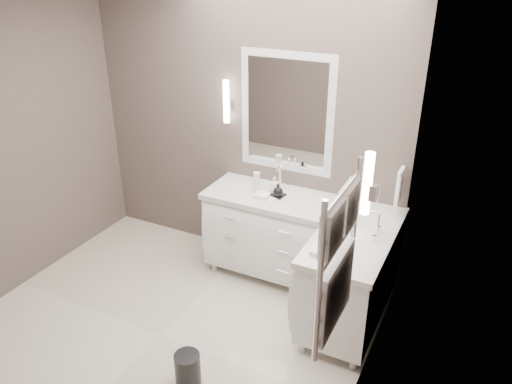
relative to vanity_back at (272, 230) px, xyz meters
The scene contains 18 objects.
floor 1.39m from the vanity_back, 110.17° to the right, with size 3.20×3.00×0.01m, color beige.
wall_back 1.01m from the vanity_back, 148.11° to the left, with size 3.20×0.01×2.70m, color #534642.
wall_right 1.89m from the vanity_back, 46.69° to the right, with size 0.01×3.00×2.70m, color #534642.
vanity_back is the anchor object (origin of this frame).
vanity_right 0.93m from the vanity_back, 20.38° to the right, with size 0.59×1.24×0.97m.
mirror_back 1.10m from the vanity_back, 90.00° to the left, with size 0.90×0.02×1.10m.
mirror_right 1.62m from the vanity_back, 20.48° to the right, with size 0.02×0.90×1.10m.
sconce_back 1.27m from the vanity_back, 160.98° to the left, with size 0.06×0.06×0.40m.
sconce_right 1.84m from the vanity_back, 43.07° to the right, with size 0.06×0.06×0.40m.
towel_bar_corner 1.26m from the vanity_back, ahead, with size 0.03×0.22×0.30m.
towel_ladder 2.16m from the vanity_back, 55.90° to the right, with size 0.06×0.58×0.90m.
waste_bin 1.58m from the vanity_back, 88.30° to the right, with size 0.19×0.19×0.26m, color black.
amenity_tray_back 0.38m from the vanity_back, ahead, with size 0.15×0.11×0.02m, color black.
amenity_tray_right 1.08m from the vanity_back, 38.39° to the right, with size 0.13×0.17×0.03m, color black.
water_bottle 0.49m from the vanity_back, behind, with size 0.06×0.06×0.18m, color silver.
soap_bottle_a 0.46m from the vanity_back, 64.07° to the left, with size 0.07×0.07×0.15m, color white.
soap_bottle_b 0.45m from the vanity_back, 26.77° to the right, with size 0.09×0.09×0.11m, color black.
soap_bottle_c 1.11m from the vanity_back, 38.39° to the right, with size 0.06×0.06×0.15m, color white.
Camera 1 is at (2.14, -2.50, 2.85)m, focal length 35.00 mm.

